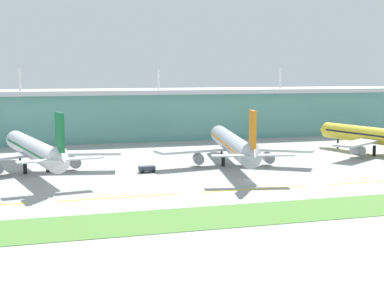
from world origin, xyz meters
name	(u,v)px	position (x,y,z in m)	size (l,w,h in m)	color
ground_plane	(251,181)	(0.00, 0.00, 0.00)	(600.00, 600.00, 0.00)	#9E9E99
terminal_building	(156,113)	(0.00, 107.46, 10.76)	(288.00, 34.00, 30.11)	#5B9E93
airliner_near_middle	(35,150)	(-53.69, 30.91, 6.45)	(48.07, 66.01, 18.90)	silver
airliner_center	(233,144)	(4.93, 26.78, 6.46)	(47.78, 71.06, 18.90)	#ADB2BC
airliner_far_middle	(378,136)	(60.93, 33.37, 6.44)	(47.78, 59.15, 18.90)	yellow
taxiway_stripe_mid_west	(119,198)	(-37.00, -10.11, 0.02)	(28.00, 0.70, 0.04)	yellow
taxiway_stripe_centre	(256,189)	(-3.00, -10.11, 0.02)	(28.00, 0.70, 0.04)	yellow
taxiway_stripe_mid_east	(376,182)	(31.00, -10.11, 0.02)	(28.00, 0.70, 0.04)	yellow
grass_verge	(314,209)	(0.00, -33.84, 0.05)	(300.00, 18.00, 0.10)	#518438
pushback_tug	(147,169)	(-23.24, 21.53, 1.10)	(4.61, 2.87, 1.85)	#333842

